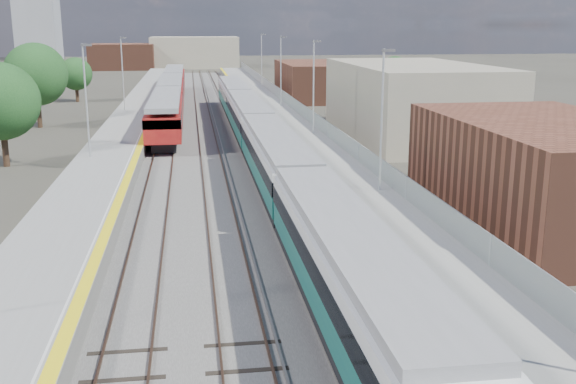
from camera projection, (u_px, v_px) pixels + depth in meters
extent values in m
plane|color=#47443A|center=(228.00, 132.00, 62.60)|extent=(320.00, 320.00, 0.00)
cube|color=#565451|center=(203.00, 128.00, 64.68)|extent=(10.50, 155.00, 0.06)
cube|color=#4C3323|center=(233.00, 123.00, 67.48)|extent=(0.07, 160.00, 0.14)
cube|color=#4C3323|center=(247.00, 123.00, 67.68)|extent=(0.07, 160.00, 0.14)
cube|color=#4C3323|center=(198.00, 124.00, 66.99)|extent=(0.07, 160.00, 0.14)
cube|color=#4C3323|center=(212.00, 124.00, 67.19)|extent=(0.07, 160.00, 0.14)
cube|color=#4C3323|center=(162.00, 125.00, 66.51)|extent=(0.07, 160.00, 0.14)
cube|color=#4C3323|center=(177.00, 124.00, 66.71)|extent=(0.07, 160.00, 0.14)
cube|color=gray|center=(229.00, 123.00, 67.44)|extent=(0.08, 160.00, 0.10)
cube|color=gray|center=(215.00, 124.00, 67.24)|extent=(0.08, 160.00, 0.10)
cube|color=slate|center=(280.00, 122.00, 65.61)|extent=(4.70, 155.00, 1.00)
cube|color=gray|center=(280.00, 117.00, 65.49)|extent=(4.70, 155.00, 0.03)
cube|color=yellow|center=(259.00, 117.00, 65.19)|extent=(0.40, 155.00, 0.01)
cube|color=gray|center=(302.00, 110.00, 65.65)|extent=(0.06, 155.00, 1.20)
cylinder|color=#9EA0A3|center=(382.00, 121.00, 35.47)|extent=(0.12, 0.12, 7.50)
cube|color=#4C4C4F|center=(389.00, 50.00, 34.62)|extent=(0.70, 0.18, 0.14)
cylinder|color=#9EA0A3|center=(313.00, 87.00, 54.68)|extent=(0.12, 0.12, 7.50)
cube|color=#4C4C4F|center=(317.00, 41.00, 53.83)|extent=(0.70, 0.18, 0.14)
cylinder|color=#9EA0A3|center=(281.00, 71.00, 73.89)|extent=(0.12, 0.12, 7.50)
cube|color=#4C4C4F|center=(283.00, 37.00, 73.04)|extent=(0.70, 0.18, 0.14)
cylinder|color=#9EA0A3|center=(262.00, 62.00, 93.10)|extent=(0.12, 0.12, 7.50)
cube|color=#4C4C4F|center=(263.00, 34.00, 92.25)|extent=(0.70, 0.18, 0.14)
cube|color=slate|center=(130.00, 125.00, 63.62)|extent=(4.30, 155.00, 1.00)
cube|color=gray|center=(130.00, 120.00, 63.50)|extent=(4.30, 155.00, 0.03)
cube|color=yellow|center=(151.00, 119.00, 63.76)|extent=(0.45, 155.00, 0.01)
cube|color=silver|center=(147.00, 119.00, 63.71)|extent=(0.08, 155.00, 0.01)
cylinder|color=#9EA0A3|center=(86.00, 101.00, 44.66)|extent=(0.12, 0.12, 7.50)
cube|color=#4C4C4F|center=(86.00, 45.00, 43.81)|extent=(0.70, 0.18, 0.14)
cylinder|color=#9EA0A3|center=(123.00, 74.00, 69.63)|extent=(0.12, 0.12, 7.50)
cube|color=#4C4C4F|center=(123.00, 38.00, 68.79)|extent=(0.70, 0.18, 0.14)
cube|color=brown|center=(548.00, 173.00, 33.18)|extent=(9.00, 16.00, 5.20)
cube|color=#A29781|center=(412.00, 101.00, 59.25)|extent=(11.00, 22.00, 6.40)
cube|color=brown|center=(312.00, 81.00, 90.72)|extent=(8.00, 18.00, 4.80)
cube|color=#A29781|center=(195.00, 52.00, 157.52)|extent=(20.00, 14.00, 7.00)
cube|color=brown|center=(123.00, 57.00, 150.66)|extent=(14.00, 12.00, 5.60)
cube|color=black|center=(348.00, 306.00, 21.85)|extent=(2.53, 18.14, 0.43)
cube|color=#105552|center=(349.00, 285.00, 21.67)|extent=(2.62, 18.14, 1.06)
cube|color=black|center=(349.00, 260.00, 21.47)|extent=(2.68, 18.14, 0.73)
cube|color=silver|center=(350.00, 243.00, 21.33)|extent=(2.62, 18.14, 0.45)
cube|color=gray|center=(350.00, 231.00, 21.23)|extent=(2.33, 18.14, 0.37)
cube|color=black|center=(276.00, 179.00, 39.76)|extent=(2.53, 18.14, 0.43)
cube|color=#105552|center=(276.00, 167.00, 39.58)|extent=(2.62, 18.14, 1.06)
cube|color=black|center=(276.00, 153.00, 39.37)|extent=(2.68, 18.14, 0.73)
cube|color=silver|center=(276.00, 143.00, 39.24)|extent=(2.62, 18.14, 0.45)
cube|color=gray|center=(276.00, 137.00, 39.14)|extent=(2.33, 18.14, 0.37)
cube|color=black|center=(249.00, 131.00, 57.66)|extent=(2.53, 18.14, 0.43)
cube|color=#105552|center=(248.00, 123.00, 57.48)|extent=(2.62, 18.14, 1.06)
cube|color=black|center=(248.00, 113.00, 57.28)|extent=(2.68, 18.14, 0.73)
cube|color=silver|center=(248.00, 106.00, 57.14)|extent=(2.62, 18.14, 0.45)
cube|color=gray|center=(248.00, 102.00, 57.05)|extent=(2.33, 18.14, 0.37)
cube|color=black|center=(234.00, 106.00, 75.57)|extent=(2.53, 18.14, 0.43)
cube|color=#105552|center=(234.00, 100.00, 75.39)|extent=(2.62, 18.14, 1.06)
cube|color=black|center=(234.00, 92.00, 75.19)|extent=(2.68, 18.14, 0.73)
cube|color=silver|center=(234.00, 87.00, 75.05)|extent=(2.62, 18.14, 0.45)
cube|color=gray|center=(234.00, 83.00, 74.95)|extent=(2.33, 18.14, 0.37)
cube|color=black|center=(167.00, 133.00, 59.11)|extent=(1.89, 16.09, 0.66)
cube|color=maroon|center=(166.00, 115.00, 58.73)|extent=(2.79, 18.93, 1.99)
cube|color=black|center=(166.00, 109.00, 58.61)|extent=(2.85, 18.93, 0.70)
cube|color=gray|center=(165.00, 98.00, 58.37)|extent=(2.49, 18.93, 0.40)
cube|color=black|center=(172.00, 107.00, 77.77)|extent=(1.89, 16.09, 0.66)
cube|color=maroon|center=(171.00, 93.00, 77.39)|extent=(2.79, 18.93, 1.99)
cube|color=black|center=(171.00, 89.00, 77.27)|extent=(2.85, 18.93, 0.70)
cube|color=gray|center=(171.00, 80.00, 77.02)|extent=(2.49, 18.93, 0.40)
cube|color=black|center=(175.00, 91.00, 96.42)|extent=(1.89, 16.09, 0.66)
cube|color=maroon|center=(174.00, 80.00, 96.04)|extent=(2.79, 18.93, 1.99)
cube|color=black|center=(174.00, 77.00, 95.92)|extent=(2.85, 18.93, 0.70)
cube|color=gray|center=(174.00, 69.00, 95.68)|extent=(2.49, 18.93, 0.40)
cylinder|color=#382619|center=(5.00, 149.00, 47.14)|extent=(0.44, 0.44, 2.54)
sphere|color=#173C19|center=(0.00, 101.00, 46.34)|extent=(5.36, 5.36, 5.36)
cylinder|color=#382619|center=(39.00, 113.00, 65.02)|extent=(0.44, 0.44, 2.83)
sphere|color=#173C19|center=(36.00, 74.00, 64.13)|extent=(5.97, 5.97, 5.97)
cylinder|color=#382619|center=(77.00, 94.00, 87.08)|extent=(0.44, 0.44, 1.98)
sphere|color=#173C19|center=(76.00, 74.00, 86.45)|extent=(4.19, 4.19, 4.19)
cylinder|color=#382619|center=(394.00, 96.00, 84.29)|extent=(0.44, 0.44, 2.08)
sphere|color=#173C19|center=(395.00, 74.00, 83.63)|extent=(4.39, 4.39, 4.39)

